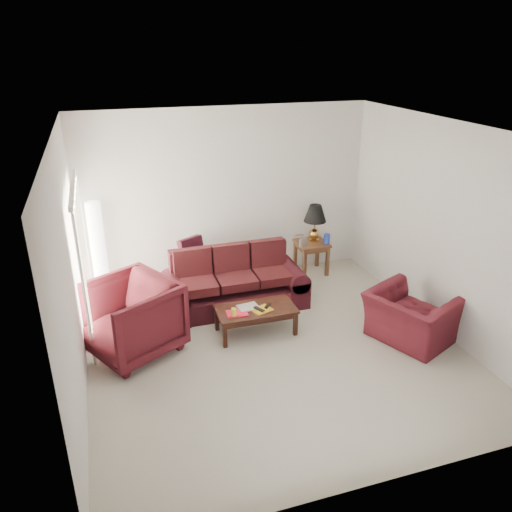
{
  "coord_description": "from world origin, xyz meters",
  "views": [
    {
      "loc": [
        -2.03,
        -5.54,
        3.94
      ],
      "look_at": [
        0.0,
        0.85,
        1.05
      ],
      "focal_mm": 35.0,
      "sensor_mm": 36.0,
      "label": 1
    }
  ],
  "objects": [
    {
      "name": "magazine_red",
      "position": [
        -0.43,
        0.4,
        0.41
      ],
      "size": [
        0.31,
        0.25,
        0.02
      ],
      "primitive_type": "cube",
      "rotation": [
        0.0,
        0.0,
        -0.1
      ],
      "color": "red",
      "rests_on": "coffee_table"
    },
    {
      "name": "remote_a",
      "position": [
        -0.1,
        0.38,
        0.43
      ],
      "size": [
        0.13,
        0.18,
        0.02
      ],
      "primitive_type": "cube",
      "rotation": [
        0.0,
        0.0,
        0.47
      ],
      "color": "black",
      "rests_on": "coffee_table"
    },
    {
      "name": "magazine_white",
      "position": [
        -0.22,
        0.52,
        0.41
      ],
      "size": [
        0.32,
        0.26,
        0.02
      ],
      "primitive_type": "cube",
      "rotation": [
        0.0,
        0.0,
        0.12
      ],
      "color": "beige",
      "rests_on": "coffee_table"
    },
    {
      "name": "blue_canister",
      "position": [
        1.71,
        2.02,
        0.69
      ],
      "size": [
        0.13,
        0.13,
        0.18
      ],
      "primitive_type": "cylinder",
      "rotation": [
        0.0,
        0.0,
        -0.21
      ],
      "color": "navy",
      "rests_on": "end_table"
    },
    {
      "name": "armchair_right",
      "position": [
        1.9,
        -0.37,
        0.36
      ],
      "size": [
        1.32,
        1.4,
        0.71
      ],
      "primitive_type": "imported",
      "rotation": [
        0.0,
        0.0,
        1.99
      ],
      "color": "#471018",
      "rests_on": "ground"
    },
    {
      "name": "floor_lamp",
      "position": [
        -2.21,
        2.2,
        0.85
      ],
      "size": [
        0.36,
        0.36,
        1.71
      ],
      "primitive_type": null,
      "rotation": [
        0.0,
        0.0,
        0.36
      ],
      "color": "white",
      "rests_on": "ground"
    },
    {
      "name": "floor",
      "position": [
        0.0,
        0.0,
        0.0
      ],
      "size": [
        5.0,
        5.0,
        0.0
      ],
      "primitive_type": "plane",
      "color": "beige",
      "rests_on": "ground"
    },
    {
      "name": "table_lamp",
      "position": [
        1.54,
        2.21,
        0.94
      ],
      "size": [
        0.42,
        0.42,
        0.68
      ],
      "primitive_type": null,
      "rotation": [
        0.0,
        0.0,
        -0.04
      ],
      "color": "#C68D3E",
      "rests_on": "end_table"
    },
    {
      "name": "picture_frame",
      "position": [
        1.31,
        2.35,
        0.67
      ],
      "size": [
        0.18,
        0.19,
        0.05
      ],
      "primitive_type": "cube",
      "rotation": [
        1.36,
        0.0,
        0.62
      ],
      "color": "#AEAEB2",
      "rests_on": "end_table"
    },
    {
      "name": "blinds",
      "position": [
        -2.42,
        1.3,
        1.08
      ],
      "size": [
        0.1,
        2.0,
        2.16
      ],
      "primitive_type": "cube",
      "color": "silver",
      "rests_on": "ground"
    },
    {
      "name": "magazine_orange",
      "position": [
        -0.06,
        0.39,
        0.41
      ],
      "size": [
        0.33,
        0.29,
        0.02
      ],
      "primitive_type": "cube",
      "rotation": [
        0.0,
        0.0,
        0.34
      ],
      "color": "#C79117",
      "rests_on": "coffee_table"
    },
    {
      "name": "sofa",
      "position": [
        -0.21,
        1.32,
        0.46
      ],
      "size": [
        2.27,
        1.01,
        0.92
      ],
      "primitive_type": null,
      "rotation": [
        0.0,
        0.0,
        -0.02
      ],
      "color": "black",
      "rests_on": "ground"
    },
    {
      "name": "yellow_glass",
      "position": [
        -0.49,
        0.34,
        0.46
      ],
      "size": [
        0.09,
        0.09,
        0.13
      ],
      "primitive_type": "cylinder",
      "rotation": [
        0.0,
        0.0,
        -0.38
      ],
      "color": "#FAFE38",
      "rests_on": "coffee_table"
    },
    {
      "name": "throw_pillow",
      "position": [
        -0.74,
        2.09,
        0.73
      ],
      "size": [
        0.49,
        0.4,
        0.46
      ],
      "primitive_type": "cube",
      "rotation": [
        -0.21,
        0.0,
        0.51
      ],
      "color": "black",
      "rests_on": "sofa"
    },
    {
      "name": "coffee_table",
      "position": [
        -0.12,
        0.47,
        0.2
      ],
      "size": [
        1.28,
        0.96,
        0.4
      ],
      "primitive_type": null,
      "rotation": [
        0.0,
        0.0,
        -0.38
      ],
      "color": "black",
      "rests_on": "ground"
    },
    {
      "name": "end_table",
      "position": [
        1.47,
        2.15,
        0.3
      ],
      "size": [
        0.56,
        0.56,
        0.6
      ],
      "primitive_type": null,
      "rotation": [
        0.0,
        0.0,
        -0.03
      ],
      "color": "brown",
      "rests_on": "ground"
    },
    {
      "name": "clock",
      "position": [
        1.25,
        2.02,
        0.67
      ],
      "size": [
        0.16,
        0.1,
        0.15
      ],
      "primitive_type": "cube",
      "rotation": [
        0.0,
        0.0,
        0.32
      ],
      "color": "#B6B5B9",
      "rests_on": "end_table"
    },
    {
      "name": "armchair_left",
      "position": [
        -1.88,
        0.52,
        0.52
      ],
      "size": [
        1.54,
        1.52,
        1.04
      ],
      "primitive_type": "imported",
      "rotation": [
        0.0,
        0.0,
        -1.07
      ],
      "color": "#420F16",
      "rests_on": "ground"
    },
    {
      "name": "remote_b",
      "position": [
        0.05,
        0.44,
        0.43
      ],
      "size": [
        0.14,
        0.15,
        0.02
      ],
      "primitive_type": "cube",
      "rotation": [
        0.0,
        0.0,
        -0.7
      ],
      "color": "black",
      "rests_on": "coffee_table"
    }
  ]
}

